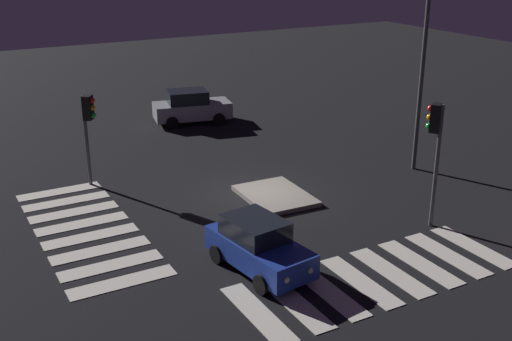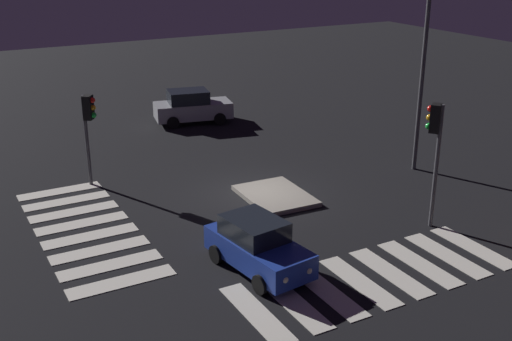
% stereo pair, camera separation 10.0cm
% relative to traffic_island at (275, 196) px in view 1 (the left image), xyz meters
% --- Properties ---
extents(ground_plane, '(80.00, 80.00, 0.00)m').
position_rel_traffic_island_xyz_m(ground_plane, '(-0.68, -0.48, -0.09)').
color(ground_plane, black).
extents(traffic_island, '(3.18, 2.44, 0.18)m').
position_rel_traffic_island_xyz_m(traffic_island, '(0.00, 0.00, 0.00)').
color(traffic_island, gray).
rests_on(traffic_island, ground).
extents(car_blue, '(3.85, 2.13, 1.61)m').
position_rel_traffic_island_xyz_m(car_blue, '(4.57, -3.31, 0.70)').
color(car_blue, '#1E389E').
rests_on(car_blue, ground).
extents(car_silver, '(2.56, 4.35, 1.80)m').
position_rel_traffic_island_xyz_m(car_silver, '(-11.33, 1.41, 0.79)').
color(car_silver, '#9EA0A5').
rests_on(car_silver, ground).
extents(traffic_light_north, '(0.53, 0.54, 4.36)m').
position_rel_traffic_island_xyz_m(traffic_light_north, '(4.66, 3.41, 3.21)').
color(traffic_light_north, '#47474C').
rests_on(traffic_light_north, ground).
extents(traffic_light_south, '(0.54, 0.53, 3.73)m').
position_rel_traffic_island_xyz_m(traffic_light_south, '(-4.75, -5.76, 2.73)').
color(traffic_light_south, '#47474C').
rests_on(traffic_light_south, ground).
extents(street_lamp, '(0.56, 0.56, 7.92)m').
position_rel_traffic_island_xyz_m(street_lamp, '(0.07, 6.96, 5.28)').
color(street_lamp, '#47474C').
rests_on(street_lamp, ground).
extents(crosswalk_near, '(8.75, 3.20, 0.02)m').
position_rel_traffic_island_xyz_m(crosswalk_near, '(-0.68, -7.18, -0.08)').
color(crosswalk_near, silver).
rests_on(crosswalk_near, ground).
extents(crosswalk_side, '(3.20, 8.75, 0.02)m').
position_rel_traffic_island_xyz_m(crosswalk_side, '(6.69, -0.48, -0.08)').
color(crosswalk_side, silver).
rests_on(crosswalk_side, ground).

